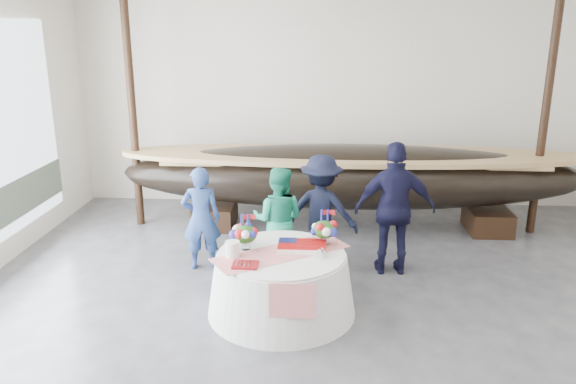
{
  "coord_description": "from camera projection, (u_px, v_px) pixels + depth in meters",
  "views": [
    {
      "loc": [
        -0.23,
        -5.08,
        3.51
      ],
      "look_at": [
        -0.69,
        2.74,
        1.17
      ],
      "focal_mm": 35.0,
      "sensor_mm": 36.0,
      "label": 1
    }
  ],
  "objects": [
    {
      "name": "floor",
      "position": [
        339.0,
        375.0,
        5.85
      ],
      "size": [
        10.0,
        12.0,
        0.01
      ],
      "primitive_type": "cube",
      "color": "#3D3D42",
      "rests_on": "ground"
    },
    {
      "name": "wall_back",
      "position": [
        333.0,
        92.0,
        10.95
      ],
      "size": [
        10.0,
        0.02,
        4.5
      ],
      "primitive_type": "cube",
      "color": "silver",
      "rests_on": "ground"
    },
    {
      "name": "longboat_display",
      "position": [
        351.0,
        176.0,
        9.83
      ],
      "size": [
        8.1,
        1.62,
        1.52
      ],
      "color": "black",
      "rests_on": "ground"
    },
    {
      "name": "banquet_table",
      "position": [
        281.0,
        282.0,
        7.05
      ],
      "size": [
        1.87,
        1.87,
        0.8
      ],
      "color": "silver",
      "rests_on": "ground"
    },
    {
      "name": "tabletop_items",
      "position": [
        281.0,
        237.0,
        7.05
      ],
      "size": [
        1.74,
        1.42,
        0.4
      ],
      "color": "red",
      "rests_on": "banquet_table"
    },
    {
      "name": "guest_woman_blue",
      "position": [
        201.0,
        218.0,
        8.24
      ],
      "size": [
        0.62,
        0.46,
        1.56
      ],
      "primitive_type": "imported",
      "rotation": [
        0.0,
        0.0,
        3.3
      ],
      "color": "navy",
      "rests_on": "ground"
    },
    {
      "name": "guest_woman_teal",
      "position": [
        278.0,
        220.0,
        8.14
      ],
      "size": [
        0.84,
        0.7,
        1.58
      ],
      "primitive_type": "imported",
      "rotation": [
        0.0,
        0.0,
        3.0
      ],
      "color": "#1A8766",
      "rests_on": "ground"
    },
    {
      "name": "guest_man_left",
      "position": [
        321.0,
        211.0,
        8.34
      ],
      "size": [
        1.2,
        0.84,
        1.71
      ],
      "primitive_type": "imported",
      "rotation": [
        0.0,
        0.0,
        2.95
      ],
      "color": "black",
      "rests_on": "ground"
    },
    {
      "name": "guest_man_right",
      "position": [
        395.0,
        209.0,
        8.03
      ],
      "size": [
        1.16,
        0.51,
        1.96
      ],
      "primitive_type": "imported",
      "rotation": [
        0.0,
        0.0,
        3.17
      ],
      "color": "black",
      "rests_on": "ground"
    }
  ]
}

